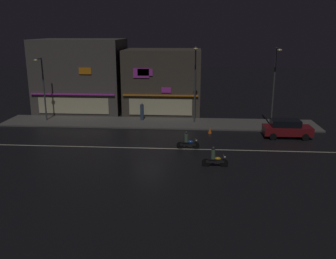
{
  "coord_description": "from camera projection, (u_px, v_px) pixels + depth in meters",
  "views": [
    {
      "loc": [
        3.76,
        -28.94,
        9.55
      ],
      "look_at": [
        1.51,
        1.57,
        1.22
      ],
      "focal_mm": 39.28,
      "sensor_mm": 36.0,
      "label": 1
    }
  ],
  "objects": [
    {
      "name": "storefront_center_block",
      "position": [
        82.0,
        76.0,
        43.95
      ],
      "size": [
        10.03,
        7.42,
        8.5
      ],
      "color": "#56514C",
      "rests_on": "ground"
    },
    {
      "name": "pedestrian_on_sidewalk",
      "position": [
        142.0,
        112.0,
        39.46
      ],
      "size": [
        0.39,
        0.39,
        1.88
      ],
      "rotation": [
        0.0,
        0.0,
        6.23
      ],
      "color": "#334766",
      "rests_on": "sidewalk_far"
    },
    {
      "name": "lane_divider_stripe",
      "position": [
        149.0,
        148.0,
        30.62
      ],
      "size": [
        31.12,
        0.16,
        0.01
      ],
      "primitive_type": "cube",
      "color": "beige",
      "rests_on": "ground"
    },
    {
      "name": "motorcycle_following",
      "position": [
        187.0,
        142.0,
        30.26
      ],
      "size": [
        1.9,
        0.6,
        1.52
      ],
      "rotation": [
        0.0,
        0.0,
        -0.09
      ],
      "color": "black",
      "rests_on": "ground"
    },
    {
      "name": "parked_car_near_kerb",
      "position": [
        287.0,
        128.0,
        33.45
      ],
      "size": [
        4.3,
        1.98,
        1.67
      ],
      "color": "maroon",
      "rests_on": "ground"
    },
    {
      "name": "ground_plane",
      "position": [
        149.0,
        148.0,
        30.62
      ],
      "size": [
        140.0,
        140.0,
        0.0
      ],
      "primitive_type": "plane",
      "color": "black"
    },
    {
      "name": "traffic_cone",
      "position": [
        210.0,
        130.0,
        34.97
      ],
      "size": [
        0.36,
        0.36,
        0.55
      ],
      "primitive_type": "cone",
      "color": "orange",
      "rests_on": "ground"
    },
    {
      "name": "streetlamp_west",
      "position": [
        43.0,
        84.0,
        38.43
      ],
      "size": [
        0.44,
        1.64,
        6.64
      ],
      "color": "#47494C",
      "rests_on": "sidewalk_far"
    },
    {
      "name": "streetlamp_east",
      "position": [
        275.0,
        81.0,
        35.86
      ],
      "size": [
        0.44,
        1.64,
        7.77
      ],
      "color": "#47494C",
      "rests_on": "sidewalk_far"
    },
    {
      "name": "motorcycle_lead",
      "position": [
        214.0,
        158.0,
        26.33
      ],
      "size": [
        1.9,
        0.6,
        1.52
      ],
      "rotation": [
        0.0,
        0.0,
        3.06
      ],
      "color": "black",
      "rests_on": "ground"
    },
    {
      "name": "streetlamp_mid",
      "position": [
        195.0,
        79.0,
        37.35
      ],
      "size": [
        0.44,
        1.64,
        7.81
      ],
      "color": "#47494C",
      "rests_on": "sidewalk_far"
    },
    {
      "name": "storefront_left_block",
      "position": [
        163.0,
        82.0,
        42.97
      ],
      "size": [
        8.71,
        6.52,
        7.38
      ],
      "color": "#4C443A",
      "rests_on": "ground"
    },
    {
      "name": "sidewalk_far",
      "position": [
        158.0,
        123.0,
        38.63
      ],
      "size": [
        32.76,
        4.63,
        0.14
      ],
      "primitive_type": "cube",
      "color": "#5B5954",
      "rests_on": "ground"
    }
  ]
}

